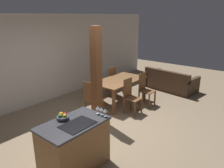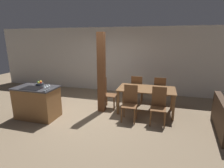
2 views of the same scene
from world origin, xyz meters
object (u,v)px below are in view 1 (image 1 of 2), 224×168
object	(u,v)px
wine_glass_far	(98,108)
dining_chair_far_left	(95,86)
wine_glass_middle	(101,109)
fruit_bowl	(63,117)
couch	(171,82)
dining_table	(119,83)
dining_chair_near_left	(131,96)
dining_chair_far_right	(110,80)
dining_chair_head_end	(92,99)
timber_post	(96,76)
wine_glass_near	(105,110)
dining_chair_near_right	(145,89)
kitchen_island	(74,146)

from	to	relation	value
wine_glass_far	dining_chair_far_left	size ratio (longest dim) A/B	0.15
wine_glass_middle	wine_glass_far	xyz separation A→B (m)	(0.00, 0.09, 0.00)
fruit_bowl	couch	distance (m)	5.29
dining_table	dining_chair_near_left	xyz separation A→B (m)	(-0.39, -0.69, -0.15)
wine_glass_far	dining_chair_far_right	world-z (taller)	wine_glass_far
wine_glass_middle	dining_chair_head_end	bearing A→B (deg)	50.10
wine_glass_middle	dining_chair_near_left	world-z (taller)	wine_glass_middle
dining_table	dining_chair_far_left	size ratio (longest dim) A/B	1.73
wine_glass_far	timber_post	distance (m)	1.55
wine_glass_near	dining_chair_near_right	size ratio (longest dim) A/B	0.15
fruit_bowl	dining_chair_far_left	bearing A→B (deg)	33.46
fruit_bowl	timber_post	distance (m)	1.83
timber_post	kitchen_island	bearing A→B (deg)	-149.26
dining_chair_near_right	dining_chair_far_left	world-z (taller)	same
wine_glass_middle	dining_table	size ratio (longest dim) A/B	0.09
dining_table	dining_chair_near_left	distance (m)	0.81
wine_glass_near	couch	size ratio (longest dim) A/B	0.08
dining_chair_far_right	dining_chair_head_end	world-z (taller)	same
dining_chair_near_left	dining_chair_near_right	distance (m)	0.77
fruit_bowl	dining_table	distance (m)	3.20
dining_table	dining_chair_near_right	distance (m)	0.81
dining_chair_far_right	dining_chair_near_left	bearing A→B (deg)	60.88
fruit_bowl	dining_chair_near_right	xyz separation A→B (m)	(3.39, 0.35, -0.46)
fruit_bowl	dining_chair_head_end	world-z (taller)	fruit_bowl
wine_glass_near	fruit_bowl	bearing A→B (deg)	136.85
wine_glass_far	dining_chair_near_right	bearing A→B (deg)	13.37
timber_post	dining_chair_near_left	bearing A→B (deg)	-22.25
wine_glass_far	dining_chair_near_left	world-z (taller)	wine_glass_far
wine_glass_far	dining_chair_head_end	bearing A→B (deg)	48.28
dining_table	dining_chair_head_end	size ratio (longest dim) A/B	1.73
dining_chair_near_left	dining_chair_far_left	xyz separation A→B (m)	(0.00, 1.39, 0.00)
couch	timber_post	world-z (taller)	timber_post
dining_chair_near_left	dining_chair_head_end	bearing A→B (deg)	140.93
wine_glass_far	dining_chair_near_left	size ratio (longest dim) A/B	0.15
kitchen_island	wine_glass_near	bearing A→B (deg)	-28.99
kitchen_island	dining_chair_near_right	world-z (taller)	dining_chair_near_right
couch	wine_glass_far	bearing A→B (deg)	104.86
dining_chair_far_right	timber_post	world-z (taller)	timber_post
dining_chair_near_right	dining_chair_head_end	distance (m)	1.77
wine_glass_far	dining_chair_near_right	world-z (taller)	wine_glass_far
wine_glass_far	dining_chair_head_end	distance (m)	1.91
wine_glass_middle	dining_table	world-z (taller)	wine_glass_middle
fruit_bowl	wine_glass_far	xyz separation A→B (m)	(0.55, -0.33, 0.07)
couch	timber_post	size ratio (longest dim) A/B	0.78
wine_glass_middle	dining_chair_head_end	distance (m)	1.98
fruit_bowl	timber_post	world-z (taller)	timber_post
wine_glass_middle	timber_post	bearing A→B (deg)	46.20
wine_glass_middle	wine_glass_near	bearing A→B (deg)	-90.00
dining_table	wine_glass_middle	bearing A→B (deg)	-149.30
fruit_bowl	timber_post	xyz separation A→B (m)	(1.66, 0.74, 0.24)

